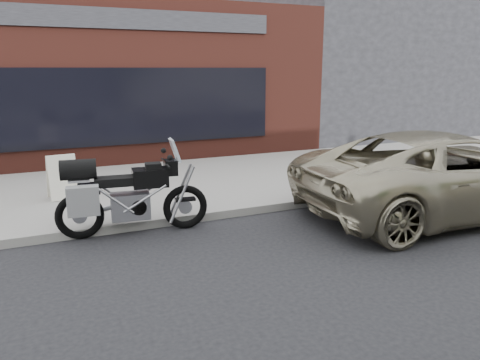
% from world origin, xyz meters
% --- Properties ---
extents(ground, '(120.00, 120.00, 0.00)m').
position_xyz_m(ground, '(0.00, 0.00, 0.00)').
color(ground, black).
rests_on(ground, ground).
extents(near_sidewalk, '(44.00, 6.00, 0.15)m').
position_xyz_m(near_sidewalk, '(0.00, 7.00, 0.07)').
color(near_sidewalk, gray).
rests_on(near_sidewalk, ground).
extents(storefront, '(14.00, 10.07, 4.50)m').
position_xyz_m(storefront, '(-2.00, 13.98, 2.25)').
color(storefront, '#5A261D').
rests_on(storefront, ground).
extents(neighbour_building, '(10.00, 10.00, 6.00)m').
position_xyz_m(neighbour_building, '(10.00, 14.00, 3.00)').
color(neighbour_building, '#252429').
rests_on(neighbour_building, ground).
extents(motorcycle, '(2.47, 0.80, 1.57)m').
position_xyz_m(motorcycle, '(-2.17, 3.89, 0.68)').
color(motorcycle, black).
rests_on(motorcycle, ground).
extents(minivan, '(5.75, 2.90, 1.56)m').
position_xyz_m(minivan, '(3.50, 2.60, 0.78)').
color(minivan, '#9E967B').
rests_on(minivan, ground).
extents(sandwich_sign, '(0.60, 0.56, 0.87)m').
position_xyz_m(sandwich_sign, '(-2.95, 6.16, 0.59)').
color(sandwich_sign, white).
rests_on(sandwich_sign, near_sidewalk).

